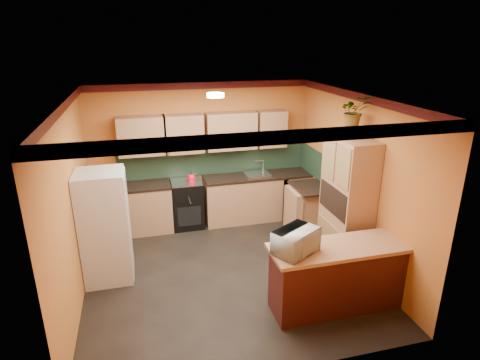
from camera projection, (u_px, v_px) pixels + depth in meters
name	position (u px, v px, depth m)	size (l,w,h in m)	color
room_shell	(222.00, 138.00, 5.85)	(4.24, 4.24, 2.72)	black
base_cabinets_back	(219.00, 201.00, 7.85)	(3.65, 0.60, 0.88)	tan
countertop_back	(218.00, 179.00, 7.69)	(3.65, 0.62, 0.04)	black
stove	(187.00, 204.00, 7.69)	(0.58, 0.58, 0.91)	black
kettle	(191.00, 177.00, 7.49)	(0.17, 0.17, 0.18)	red
sink	(257.00, 174.00, 7.86)	(0.48, 0.40, 0.03)	silver
base_cabinets_right	(310.00, 211.00, 7.42)	(0.60, 0.80, 0.88)	tan
countertop_right	(311.00, 188.00, 7.26)	(0.62, 0.80, 0.04)	black
fridge	(105.00, 227.00, 5.87)	(0.68, 0.66, 1.70)	silver
pantry	(347.00, 204.00, 6.15)	(0.48, 0.90, 2.10)	tan
fern_pot	(352.00, 132.00, 5.81)	(0.22, 0.22, 0.16)	#B0552A
fern	(354.00, 111.00, 5.71)	(0.40, 0.34, 0.44)	tan
breakfast_bar	(339.00, 278.00, 5.35)	(1.80, 0.55, 0.88)	#441610
bar_top	(342.00, 247.00, 5.19)	(1.90, 0.65, 0.05)	tan
microwave	(296.00, 241.00, 4.98)	(0.56, 0.38, 0.31)	silver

